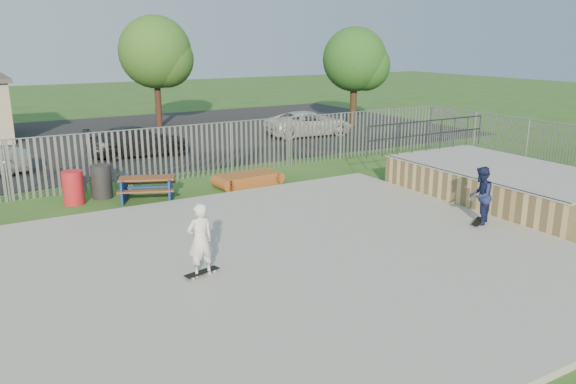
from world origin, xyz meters
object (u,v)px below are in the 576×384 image
trash_bin_grey (102,182)px  tree_right (355,60)px  car_dark (138,141)px  picnic_table (148,188)px  trash_bin_red (73,188)px  tree_mid (155,52)px  skater_white (200,240)px  car_white (309,123)px  skater_navy (480,196)px  funbox (248,179)px

trash_bin_grey → tree_right: bearing=27.6°
car_dark → tree_right: tree_right is taller
picnic_table → trash_bin_grey: (-1.23, 0.93, 0.17)m
trash_bin_red → tree_mid: (7.46, 14.43, 3.78)m
trash_bin_red → skater_white: skater_white is taller
trash_bin_grey → car_dark: size_ratio=0.25×
tree_mid → trash_bin_grey: bearing=-114.8°
trash_bin_grey → car_dark: bearing=64.1°
skater_white → car_dark: bearing=-104.4°
picnic_table → trash_bin_red: trash_bin_red is taller
car_white → tree_mid: size_ratio=0.74×
picnic_table → skater_white: skater_white is taller
trash_bin_grey → skater_navy: (8.13, -8.43, 0.40)m
picnic_table → skater_navy: (6.90, -7.50, 0.57)m
trash_bin_red → car_dark: size_ratio=0.24×
trash_bin_red → skater_navy: bearing=-42.0°
picnic_table → car_white: size_ratio=0.46×
car_white → trash_bin_red: bearing=123.7°
picnic_table → funbox: bearing=22.2°
tree_mid → tree_right: tree_mid is taller
trash_bin_red → car_white: size_ratio=0.22×
tree_right → skater_white: 23.57m
car_white → tree_right: bearing=-60.5°
car_white → skater_white: bearing=146.1°
skater_navy → car_white: bearing=-136.1°
trash_bin_red → tree_right: size_ratio=0.18×
trash_bin_red → skater_navy: 12.20m
funbox → skater_navy: size_ratio=1.35×
trash_bin_red → car_dark: 7.53m
trash_bin_grey → skater_navy: size_ratio=0.69×
car_dark → trash_bin_red: bearing=152.6°
trash_bin_red → tree_mid: 16.68m
funbox → tree_right: size_ratio=0.37×
trash_bin_red → skater_white: 7.66m
trash_bin_grey → car_dark: car_dark is taller
trash_bin_grey → skater_white: 7.85m
picnic_table → skater_navy: size_ratio=1.35×
picnic_table → tree_mid: (5.30, 15.07, 3.93)m
tree_mid → skater_navy: 22.88m
tree_right → trash_bin_red: bearing=-152.9°
trash_bin_grey → tree_mid: 16.03m
funbox → picnic_table: bearing=175.3°
trash_bin_red → tree_right: 20.17m
trash_bin_grey → skater_navy: skater_navy is taller
funbox → car_white: size_ratio=0.45×
funbox → tree_right: 15.80m
funbox → skater_white: 8.30m
trash_bin_red → car_dark: car_dark is taller
picnic_table → car_white: (11.17, 7.76, 0.30)m
picnic_table → skater_navy: bearing=-25.2°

